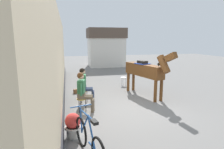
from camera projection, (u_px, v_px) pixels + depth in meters
ground_plane at (111, 88)px, 9.88m from camera, size 40.00×40.00×0.00m
pub_facade_wall at (58, 64)px, 7.58m from camera, size 0.34×14.00×3.40m
distant_cottage at (106, 47)px, 17.66m from camera, size 3.40×2.60×3.50m
seated_visitor_near at (83, 90)px, 6.50m from camera, size 0.61×0.48×1.39m
seated_visitor_far at (85, 83)px, 7.49m from camera, size 0.61×0.49×1.39m
saddled_horse_center at (145, 70)px, 8.23m from camera, size 1.09×2.92×2.06m
flower_planter_near at (73, 125)px, 4.85m from camera, size 0.43×0.43×0.64m
leaning_bicycle at (89, 140)px, 3.98m from camera, size 0.60×1.72×1.02m
spare_stool_white at (123, 78)px, 10.33m from camera, size 0.32×0.32×0.46m
satchel_bag at (76, 91)px, 8.88m from camera, size 0.30×0.24×0.20m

